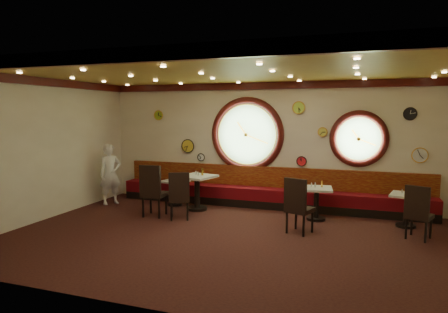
% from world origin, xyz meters
% --- Properties ---
extents(floor, '(9.00, 6.00, 0.00)m').
position_xyz_m(floor, '(0.00, 0.00, 0.00)').
color(floor, black).
rests_on(floor, ground).
extents(ceiling, '(9.00, 6.00, 0.02)m').
position_xyz_m(ceiling, '(0.00, 0.00, 3.20)').
color(ceiling, '#B69433').
rests_on(ceiling, wall_back).
extents(wall_back, '(9.00, 0.02, 3.20)m').
position_xyz_m(wall_back, '(0.00, 3.00, 1.60)').
color(wall_back, beige).
rests_on(wall_back, floor).
extents(wall_front, '(9.00, 0.02, 3.20)m').
position_xyz_m(wall_front, '(0.00, -3.00, 1.60)').
color(wall_front, beige).
rests_on(wall_front, floor).
extents(wall_left, '(0.02, 6.00, 3.20)m').
position_xyz_m(wall_left, '(-4.50, 0.00, 1.60)').
color(wall_left, beige).
rests_on(wall_left, floor).
extents(molding_back, '(9.00, 0.10, 0.18)m').
position_xyz_m(molding_back, '(0.00, 2.95, 3.11)').
color(molding_back, '#3B0C0A').
rests_on(molding_back, wall_back).
extents(molding_front, '(9.00, 0.10, 0.18)m').
position_xyz_m(molding_front, '(0.00, -2.95, 3.11)').
color(molding_front, '#3B0C0A').
rests_on(molding_front, wall_back).
extents(molding_left, '(0.10, 6.00, 0.18)m').
position_xyz_m(molding_left, '(-4.45, 0.00, 3.11)').
color(molding_left, '#3B0C0A').
rests_on(molding_left, wall_back).
extents(banquette_base, '(8.00, 0.55, 0.20)m').
position_xyz_m(banquette_base, '(0.00, 2.72, 0.10)').
color(banquette_base, black).
rests_on(banquette_base, floor).
extents(banquette_seat, '(8.00, 0.55, 0.30)m').
position_xyz_m(banquette_seat, '(0.00, 2.72, 0.35)').
color(banquette_seat, '#57070F').
rests_on(banquette_seat, banquette_base).
extents(banquette_back, '(8.00, 0.10, 0.55)m').
position_xyz_m(banquette_back, '(0.00, 2.94, 0.75)').
color(banquette_back, '#5F0707').
rests_on(banquette_back, wall_back).
extents(porthole_left_glass, '(1.66, 0.02, 1.66)m').
position_xyz_m(porthole_left_glass, '(-0.60, 3.00, 1.85)').
color(porthole_left_glass, '#77AB67').
rests_on(porthole_left_glass, wall_back).
extents(porthole_left_frame, '(1.98, 0.18, 1.98)m').
position_xyz_m(porthole_left_frame, '(-0.60, 2.98, 1.85)').
color(porthole_left_frame, '#3B0C0A').
rests_on(porthole_left_frame, wall_back).
extents(porthole_left_ring, '(1.61, 0.03, 1.61)m').
position_xyz_m(porthole_left_ring, '(-0.60, 2.95, 1.85)').
color(porthole_left_ring, gold).
rests_on(porthole_left_ring, wall_back).
extents(porthole_right_glass, '(1.10, 0.02, 1.10)m').
position_xyz_m(porthole_right_glass, '(2.20, 3.00, 1.80)').
color(porthole_right_glass, '#77AB67').
rests_on(porthole_right_glass, wall_back).
extents(porthole_right_frame, '(1.38, 0.18, 1.38)m').
position_xyz_m(porthole_right_frame, '(2.20, 2.98, 1.80)').
color(porthole_right_frame, '#3B0C0A').
rests_on(porthole_right_frame, wall_back).
extents(porthole_right_ring, '(1.09, 0.03, 1.09)m').
position_xyz_m(porthole_right_ring, '(2.20, 2.95, 1.80)').
color(porthole_right_ring, gold).
rests_on(porthole_right_ring, wall_back).
extents(wall_clock_0, '(0.22, 0.03, 0.22)m').
position_xyz_m(wall_clock_0, '(1.35, 2.96, 1.95)').
color(wall_clock_0, '#DED84A').
rests_on(wall_clock_0, wall_back).
extents(wall_clock_1, '(0.36, 0.03, 0.36)m').
position_xyz_m(wall_clock_1, '(-2.30, 2.96, 1.50)').
color(wall_clock_1, gold).
rests_on(wall_clock_1, wall_back).
extents(wall_clock_2, '(0.30, 0.03, 0.30)m').
position_xyz_m(wall_clock_2, '(0.75, 2.96, 2.55)').
color(wall_clock_2, '#B6E146').
rests_on(wall_clock_2, wall_back).
extents(wall_clock_3, '(0.28, 0.03, 0.28)m').
position_xyz_m(wall_clock_3, '(3.30, 2.96, 2.40)').
color(wall_clock_3, black).
rests_on(wall_clock_3, wall_back).
extents(wall_clock_4, '(0.24, 0.03, 0.24)m').
position_xyz_m(wall_clock_4, '(0.85, 2.96, 1.20)').
color(wall_clock_4, red).
rests_on(wall_clock_4, wall_back).
extents(wall_clock_5, '(0.26, 0.03, 0.26)m').
position_xyz_m(wall_clock_5, '(-3.20, 2.96, 2.35)').
color(wall_clock_5, '#9AB925').
rests_on(wall_clock_5, wall_back).
extents(wall_clock_6, '(0.34, 0.03, 0.34)m').
position_xyz_m(wall_clock_6, '(3.55, 2.96, 1.45)').
color(wall_clock_6, white).
rests_on(wall_clock_6, wall_back).
extents(wall_clock_7, '(0.20, 0.03, 0.20)m').
position_xyz_m(wall_clock_7, '(-1.90, 2.96, 1.20)').
color(wall_clock_7, white).
rests_on(wall_clock_7, wall_back).
extents(table_a, '(0.73, 0.73, 0.66)m').
position_xyz_m(table_a, '(-2.31, 2.14, 0.42)').
color(table_a, black).
rests_on(table_a, floor).
extents(table_b, '(0.97, 0.97, 0.87)m').
position_xyz_m(table_b, '(-1.57, 1.88, 0.55)').
color(table_b, black).
rests_on(table_b, floor).
extents(table_c, '(0.76, 0.76, 0.75)m').
position_xyz_m(table_c, '(1.35, 1.91, 0.47)').
color(table_c, black).
rests_on(table_c, floor).
extents(table_d, '(0.77, 0.77, 0.71)m').
position_xyz_m(table_d, '(3.23, 1.98, 0.45)').
color(table_d, black).
rests_on(table_d, floor).
extents(chair_a, '(0.55, 0.55, 0.76)m').
position_xyz_m(chair_a, '(-2.28, 0.90, 0.70)').
color(chair_a, black).
rests_on(chair_a, floor).
extents(chair_b, '(0.61, 0.61, 0.68)m').
position_xyz_m(chair_b, '(-1.58, 0.88, 0.63)').
color(chair_b, black).
rests_on(chair_b, floor).
extents(chair_c, '(0.61, 0.61, 0.71)m').
position_xyz_m(chair_c, '(1.11, 0.70, 0.65)').
color(chair_c, black).
rests_on(chair_c, floor).
extents(chair_d, '(0.58, 0.58, 0.66)m').
position_xyz_m(chair_d, '(3.34, 1.08, 0.61)').
color(chair_d, black).
rests_on(chair_d, floor).
extents(condiment_a_salt, '(0.04, 0.04, 0.11)m').
position_xyz_m(condiment_a_salt, '(-2.33, 2.18, 0.72)').
color(condiment_a_salt, '#B8B8BC').
rests_on(condiment_a_salt, table_a).
extents(condiment_b_salt, '(0.04, 0.04, 0.10)m').
position_xyz_m(condiment_b_salt, '(-1.63, 1.97, 0.92)').
color(condiment_b_salt, silver).
rests_on(condiment_b_salt, table_b).
extents(condiment_c_salt, '(0.04, 0.04, 0.10)m').
position_xyz_m(condiment_c_salt, '(1.23, 1.95, 0.80)').
color(condiment_c_salt, silver).
rests_on(condiment_c_salt, table_c).
extents(condiment_d_salt, '(0.03, 0.03, 0.09)m').
position_xyz_m(condiment_d_salt, '(3.13, 2.03, 0.76)').
color(condiment_d_salt, silver).
rests_on(condiment_d_salt, table_d).
extents(condiment_a_pepper, '(0.04, 0.04, 0.10)m').
position_xyz_m(condiment_a_pepper, '(-2.32, 2.13, 0.71)').
color(condiment_a_pepper, silver).
rests_on(condiment_a_pepper, table_a).
extents(condiment_b_pepper, '(0.04, 0.04, 0.10)m').
position_xyz_m(condiment_b_pepper, '(-1.54, 1.89, 0.92)').
color(condiment_b_pepper, silver).
rests_on(condiment_b_pepper, table_b).
extents(condiment_c_pepper, '(0.04, 0.04, 0.11)m').
position_xyz_m(condiment_c_pepper, '(1.32, 1.93, 0.80)').
color(condiment_c_pepper, silver).
rests_on(condiment_c_pepper, table_c).
extents(condiment_d_pepper, '(0.04, 0.04, 0.11)m').
position_xyz_m(condiment_d_pepper, '(3.20, 1.99, 0.77)').
color(condiment_d_pepper, silver).
rests_on(condiment_d_pepper, table_d).
extents(condiment_a_bottle, '(0.05, 0.05, 0.17)m').
position_xyz_m(condiment_a_bottle, '(-2.27, 2.23, 0.75)').
color(condiment_a_bottle, gold).
rests_on(condiment_a_bottle, table_a).
extents(condiment_b_bottle, '(0.06, 0.06, 0.18)m').
position_xyz_m(condiment_b_bottle, '(-1.45, 1.94, 0.96)').
color(condiment_b_bottle, gold).
rests_on(condiment_b_bottle, table_b).
extents(condiment_c_bottle, '(0.05, 0.05, 0.15)m').
position_xyz_m(condiment_c_bottle, '(1.45, 2.01, 0.82)').
color(condiment_c_bottle, gold).
rests_on(condiment_c_bottle, table_c).
extents(condiment_d_bottle, '(0.05, 0.05, 0.16)m').
position_xyz_m(condiment_d_bottle, '(3.34, 2.05, 0.79)').
color(condiment_d_bottle, orange).
rests_on(condiment_d_bottle, table_d).
extents(waiter, '(0.65, 0.70, 1.61)m').
position_xyz_m(waiter, '(-4.00, 1.73, 0.80)').
color(waiter, white).
rests_on(waiter, floor).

